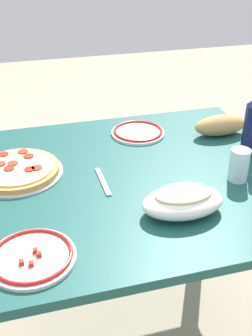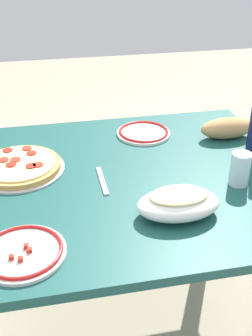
{
  "view_description": "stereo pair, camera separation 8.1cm",
  "coord_description": "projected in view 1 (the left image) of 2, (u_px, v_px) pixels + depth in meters",
  "views": [
    {
      "loc": [
        0.32,
        1.15,
        1.42
      ],
      "look_at": [
        0.0,
        0.0,
        0.73
      ],
      "focal_mm": 45.06,
      "sensor_mm": 36.0,
      "label": 1
    },
    {
      "loc": [
        0.24,
        1.16,
        1.42
      ],
      "look_at": [
        0.0,
        0.0,
        0.73
      ],
      "focal_mm": 45.06,
      "sensor_mm": 36.0,
      "label": 2
    }
  ],
  "objects": [
    {
      "name": "side_plate_far",
      "position": [
        32.0,
        257.0,
        1.04
      ],
      "size": [
        0.22,
        0.22,
        0.02
      ],
      "color": "white",
      "rests_on": "dining_table"
    },
    {
      "name": "side_plate_near",
      "position": [
        138.0,
        132.0,
        1.66
      ],
      "size": [
        0.21,
        0.21,
        0.02
      ],
      "color": "white",
      "rests_on": "dining_table"
    },
    {
      "name": "bread_loaf",
      "position": [
        221.0,
        125.0,
        1.64
      ],
      "size": [
        0.21,
        0.09,
        0.08
      ],
      "primitive_type": "ellipsoid",
      "color": "tan",
      "rests_on": "dining_table"
    },
    {
      "name": "dining_table",
      "position": [
        126.0,
        205.0,
        1.45
      ],
      "size": [
        1.13,
        0.95,
        0.7
      ],
      "color": "#194C47",
      "rests_on": "ground"
    },
    {
      "name": "baked_pasta_dish",
      "position": [
        183.0,
        200.0,
        1.19
      ],
      "size": [
        0.24,
        0.15,
        0.08
      ],
      "color": "white",
      "rests_on": "dining_table"
    },
    {
      "name": "fork_left",
      "position": [
        103.0,
        181.0,
        1.35
      ],
      "size": [
        0.02,
        0.17,
        0.0
      ],
      "primitive_type": "cube",
      "rotation": [
        0.0,
        0.0,
        1.58
      ],
      "color": "#B7B7BC",
      "rests_on": "dining_table"
    },
    {
      "name": "ground_plane",
      "position": [
        126.0,
        321.0,
        1.74
      ],
      "size": [
        8.0,
        8.0,
        0.0
      ],
      "primitive_type": "plane",
      "color": "tan",
      "rests_on": "ground"
    },
    {
      "name": "pepperoni_pizza",
      "position": [
        17.0,
        170.0,
        1.39
      ],
      "size": [
        0.3,
        0.3,
        0.03
      ],
      "color": "#B7B7BC",
      "rests_on": "dining_table"
    },
    {
      "name": "water_glass",
      "position": [
        239.0,
        165.0,
        1.34
      ],
      "size": [
        0.06,
        0.06,
        0.11
      ],
      "primitive_type": "cylinder",
      "color": "silver",
      "rests_on": "dining_table"
    }
  ]
}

